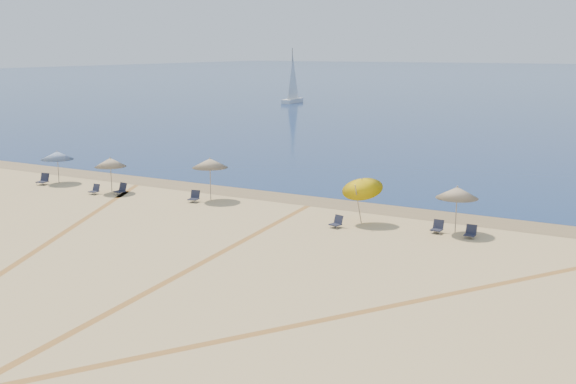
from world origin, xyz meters
name	(u,v)px	position (x,y,z in m)	size (l,w,h in m)	color
wet_sand	(320,201)	(0.00, 24.00, 0.00)	(500.00, 500.00, 0.00)	olive
umbrella_0	(57,155)	(-18.08, 20.57, 1.88)	(2.17, 2.18, 2.22)	gray
umbrella_1	(110,162)	(-12.76, 19.97, 1.92)	(1.99, 1.99, 2.26)	gray
umbrella_2	(210,163)	(-5.96, 21.17, 2.24)	(2.16, 2.16, 2.59)	gray
umbrella_3	(362,185)	(4.18, 20.30, 2.06)	(2.13, 2.17, 2.74)	gray
umbrella_4	(457,193)	(9.01, 20.80, 2.04)	(2.08, 2.08, 2.38)	gray
chair_0	(43,180)	(-18.57, 19.69, 0.33)	(0.73, 0.82, 0.74)	black
chair_1	(95,190)	(-13.32, 19.07, 0.27)	(0.52, 0.61, 0.61)	black
chair_2	(121,189)	(-11.82, 19.80, 0.31)	(0.67, 0.76, 0.71)	black
chair_3	(194,197)	(-6.51, 20.27, 0.30)	(0.67, 0.75, 0.67)	black
chair_4	(337,222)	(3.42, 18.95, 0.27)	(0.66, 0.72, 0.62)	black
chair_5	(437,227)	(8.23, 20.41, 0.28)	(0.55, 0.64, 0.63)	black
chair_6	(471,232)	(9.90, 20.27, 0.27)	(0.52, 0.61, 0.62)	black
sailboat_0	(293,86)	(-37.23, 89.35, 2.72)	(2.13, 6.15, 8.98)	white
tire_tracks	(184,266)	(0.47, 10.06, 0.00)	(54.86, 42.04, 0.00)	tan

